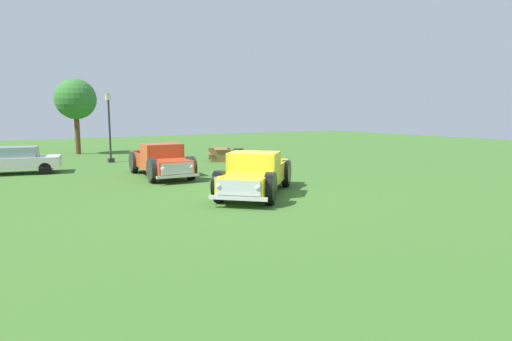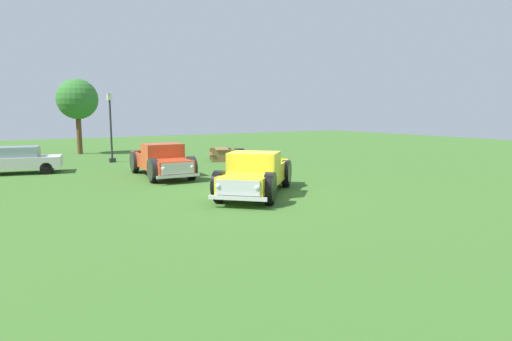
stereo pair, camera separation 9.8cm
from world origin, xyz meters
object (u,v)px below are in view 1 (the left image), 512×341
(lamp_post_near, at_px, (109,126))
(picnic_table, at_px, (221,153))
(pickup_truck_foreground, at_px, (254,175))
(sedan_distant_a, at_px, (15,160))
(oak_tree_east, at_px, (76,100))
(trash_can, at_px, (238,157))
(pickup_truck_behind_left, at_px, (163,161))

(lamp_post_near, xyz_separation_m, picnic_table, (6.11, -2.84, -1.72))
(pickup_truck_foreground, distance_m, lamp_post_near, 13.88)
(sedan_distant_a, bearing_deg, lamp_post_near, 25.21)
(sedan_distant_a, bearing_deg, oak_tree_east, 63.10)
(trash_can, xyz_separation_m, oak_tree_east, (-6.73, 11.82, 3.48))
(picnic_table, bearing_deg, pickup_truck_behind_left, -139.77)
(sedan_distant_a, xyz_separation_m, trash_can, (11.31, -2.79, -0.24))
(sedan_distant_a, bearing_deg, picnic_table, -1.75)
(lamp_post_near, distance_m, picnic_table, 6.96)
(pickup_truck_behind_left, relative_size, sedan_distant_a, 1.23)
(pickup_truck_foreground, xyz_separation_m, picnic_table, (4.31, 10.84, -0.28))
(pickup_truck_behind_left, height_order, lamp_post_near, lamp_post_near)
(pickup_truck_foreground, distance_m, oak_tree_east, 20.63)
(pickup_truck_foreground, height_order, pickup_truck_behind_left, pickup_truck_foreground)
(trash_can, bearing_deg, pickup_truck_behind_left, -157.46)
(pickup_truck_foreground, distance_m, pickup_truck_behind_left, 6.26)
(sedan_distant_a, relative_size, lamp_post_near, 1.03)
(pickup_truck_foreground, distance_m, picnic_table, 11.67)
(pickup_truck_foreground, relative_size, lamp_post_near, 1.21)
(oak_tree_east, bearing_deg, sedan_distant_a, -116.90)
(pickup_truck_foreground, bearing_deg, lamp_post_near, 97.52)
(pickup_truck_behind_left, bearing_deg, picnic_table, 40.23)
(picnic_table, relative_size, trash_can, 2.34)
(pickup_truck_behind_left, bearing_deg, lamp_post_near, 94.20)
(lamp_post_near, bearing_deg, picnic_table, -24.95)
(pickup_truck_behind_left, relative_size, lamp_post_near, 1.27)
(trash_can, distance_m, oak_tree_east, 14.04)
(pickup_truck_foreground, relative_size, sedan_distant_a, 1.17)
(pickup_truck_foreground, xyz_separation_m, trash_can, (4.20, 8.40, -0.30))
(picnic_table, relative_size, oak_tree_east, 0.41)
(picnic_table, height_order, oak_tree_east, oak_tree_east)
(sedan_distant_a, relative_size, trash_can, 4.58)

